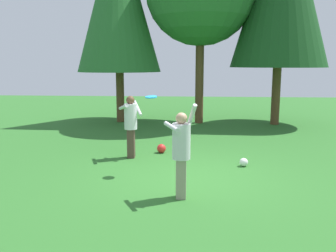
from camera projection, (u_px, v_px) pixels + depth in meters
The scene contains 6 objects.
ground_plane at pixel (189, 177), 8.13m from camera, with size 40.00×40.00×0.00m, color #2D6B28.
person_thrower at pixel (181, 148), 6.68m from camera, with size 0.64×0.63×1.80m.
person_catcher at pixel (131, 121), 9.60m from camera, with size 0.69×0.72×1.67m.
frisbee at pixel (151, 97), 8.12m from camera, with size 0.35×0.35×0.06m.
ball_white at pixel (244, 162), 8.92m from camera, with size 0.21×0.21×0.21m, color white.
ball_red at pixel (161, 148), 10.26m from camera, with size 0.26×0.26×0.26m, color red.
Camera 1 is at (0.10, -7.83, 2.51)m, focal length 38.62 mm.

